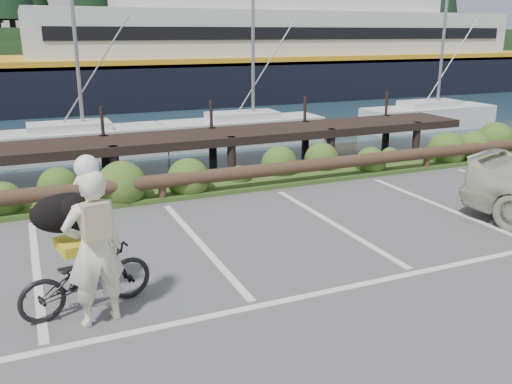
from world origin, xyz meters
TOP-DOWN VIEW (x-y plane):
  - ground at (0.00, 0.00)m, footprint 72.00×72.00m
  - harbor_backdrop at (0.40, 78.42)m, footprint 170.00×160.00m
  - vegetation_strip at (0.00, 5.30)m, footprint 34.00×1.60m
  - log_rail at (0.00, 4.60)m, footprint 32.00×0.30m
  - bicycle at (-2.02, 0.41)m, footprint 1.80×0.95m
  - cyclist at (-1.93, 0.02)m, footprint 0.80×0.61m
  - dog at (-2.14, 0.95)m, footprint 0.65×1.01m

SIDE VIEW (x-z plane):
  - harbor_backdrop at x=0.40m, z-range -15.00..15.00m
  - ground at x=0.00m, z-range 0.00..0.00m
  - log_rail at x=0.00m, z-range -0.30..0.30m
  - vegetation_strip at x=0.00m, z-range 0.00..0.10m
  - bicycle at x=-2.02m, z-range 0.00..0.90m
  - cyclist at x=-1.93m, z-range 0.00..1.96m
  - dog at x=-2.14m, z-range 0.90..1.44m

